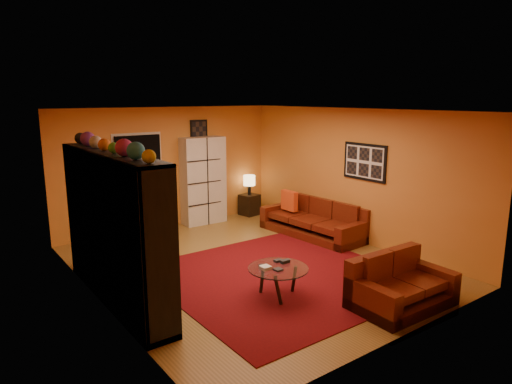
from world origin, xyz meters
TOP-DOWN VIEW (x-y plane):
  - floor at (0.00, 0.00)m, footprint 6.00×6.00m
  - ceiling at (0.00, 0.00)m, footprint 6.00×6.00m
  - wall_back at (0.00, 3.00)m, footprint 6.00×0.00m
  - wall_front at (0.00, -3.00)m, footprint 6.00×0.00m
  - wall_left at (-2.50, 0.00)m, footprint 0.00×6.00m
  - wall_right at (2.50, 0.00)m, footprint 0.00×6.00m
  - rug at (0.10, -0.70)m, footprint 3.60×3.60m
  - doorway at (-0.70, 2.96)m, footprint 0.95×0.10m
  - wall_art_right at (2.48, -0.30)m, footprint 0.03×1.00m
  - wall_art_back at (0.75, 2.98)m, footprint 0.42×0.03m
  - entertainment_unit at (-2.27, 0.00)m, footprint 0.45×3.00m
  - tv at (-2.23, 0.05)m, footprint 0.97×0.13m
  - sofa at (2.14, 0.63)m, footprint 1.08×2.33m
  - loveseat at (0.77, -2.42)m, footprint 1.44×0.89m
  - throw_pillow at (1.95, 1.26)m, footprint 0.12×0.42m
  - coffee_table at (-0.40, -1.26)m, footprint 0.86×0.86m
  - storage_cabinet at (0.72, 2.80)m, footprint 0.98×0.46m
  - bowl_chair at (-1.33, 2.20)m, footprint 0.72×0.72m
  - side_table at (1.96, 2.75)m, footprint 0.46×0.46m
  - table_lamp at (1.96, 2.75)m, footprint 0.28×0.28m

SIDE VIEW (x-z plane):
  - floor at x=0.00m, z-range 0.00..0.00m
  - rug at x=0.10m, z-range 0.00..0.01m
  - side_table at x=1.96m, z-range 0.00..0.50m
  - sofa at x=2.14m, z-range -0.14..0.71m
  - loveseat at x=0.77m, z-range -0.14..0.71m
  - bowl_chair at x=-1.33m, z-range 0.02..0.61m
  - coffee_table at x=-0.40m, z-range 0.18..0.61m
  - throw_pillow at x=1.95m, z-range 0.42..0.84m
  - table_lamp at x=1.96m, z-range 0.60..1.07m
  - storage_cabinet at x=0.72m, z-range 0.00..1.94m
  - tv at x=-2.23m, z-range 0.72..1.28m
  - doorway at x=-0.70m, z-range 0.00..2.04m
  - entertainment_unit at x=-2.27m, z-range 0.00..2.10m
  - wall_back at x=0.00m, z-range -1.70..4.30m
  - wall_front at x=0.00m, z-range -1.70..4.30m
  - wall_left at x=-2.50m, z-range -1.70..4.30m
  - wall_right at x=2.50m, z-range -1.70..4.30m
  - wall_art_right at x=2.48m, z-range 1.25..1.95m
  - wall_art_back at x=0.75m, z-range 1.79..2.31m
  - ceiling at x=0.00m, z-range 2.60..2.60m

